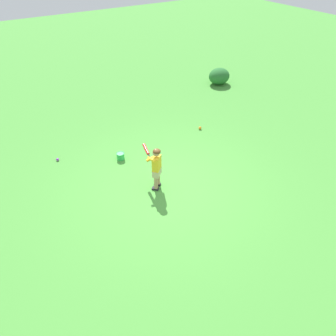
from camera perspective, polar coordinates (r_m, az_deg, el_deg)
name	(u,v)px	position (r m, az deg, el deg)	size (l,w,h in m)	color
ground_plane	(167,186)	(7.49, -0.18, -3.19)	(40.00, 40.00, 0.00)	#479338
child_batter	(156,165)	(7.05, -2.22, 0.60)	(0.77, 0.35, 1.08)	#232328
play_ball_behind_batter	(200,128)	(9.67, 5.82, 7.22)	(0.09, 0.09, 0.09)	orange
play_ball_far_right	(58,159)	(8.76, -19.37, 1.47)	(0.07, 0.07, 0.07)	purple
toy_bucket	(121,156)	(8.37, -8.59, 2.16)	(0.22, 0.22, 0.19)	green
shrub_left_background	(219,76)	(12.86, 9.25, 16.08)	(0.73, 0.84, 0.61)	#286B2D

